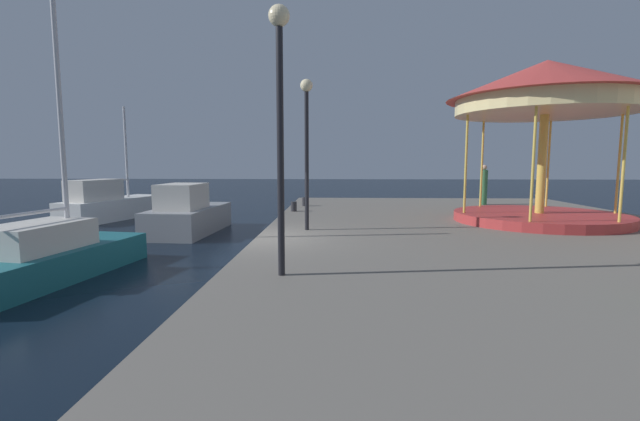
{
  "coord_description": "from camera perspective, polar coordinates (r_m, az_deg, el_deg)",
  "views": [
    {
      "loc": [
        2.16,
        -11.23,
        2.79
      ],
      "look_at": [
        1.53,
        4.29,
        1.04
      ],
      "focal_mm": 24.03,
      "sensor_mm": 36.0,
      "label": 1
    }
  ],
  "objects": [
    {
      "name": "lamp_post_mid_promenade",
      "position": [
        12.58,
        -1.8,
        10.91
      ],
      "size": [
        0.36,
        0.36,
        4.35
      ],
      "color": "black",
      "rests_on": "quay_dock"
    },
    {
      "name": "motorboat_grey",
      "position": [
        17.68,
        -17.2,
        -0.53
      ],
      "size": [
        2.24,
        4.72,
        1.98
      ],
      "color": "gray",
      "rests_on": "ground"
    },
    {
      "name": "bollard_center",
      "position": [
        17.47,
        -3.51,
        0.54
      ],
      "size": [
        0.24,
        0.24,
        0.4
      ],
      "primitive_type": "cylinder",
      "color": "#2D2D33",
      "rests_on": "quay_dock"
    },
    {
      "name": "lamp_post_near_edge",
      "position": [
        7.54,
        -5.37,
        14.97
      ],
      "size": [
        0.36,
        0.36,
        4.59
      ],
      "color": "black",
      "rests_on": "quay_dock"
    },
    {
      "name": "person_near_carousel",
      "position": [
        21.56,
        20.96,
        3.07
      ],
      "size": [
        0.34,
        0.34,
        1.87
      ],
      "color": "#387247",
      "rests_on": "quay_dock"
    },
    {
      "name": "quay_dock",
      "position": [
        12.38,
        24.35,
        -5.28
      ],
      "size": [
        13.59,
        25.59,
        0.8
      ],
      "primitive_type": "cube",
      "color": "slate",
      "rests_on": "ground"
    },
    {
      "name": "ground_plane",
      "position": [
        11.77,
        -8.41,
        -7.35
      ],
      "size": [
        120.0,
        120.0,
        0.0
      ],
      "primitive_type": "plane",
      "color": "black"
    },
    {
      "name": "sailboat_teal",
      "position": [
        12.15,
        -33.03,
        -5.26
      ],
      "size": [
        2.76,
        5.57,
        6.91
      ],
      "color": "#19606B",
      "rests_on": "ground"
    },
    {
      "name": "sailboat_white",
      "position": [
        23.22,
        -26.24,
        0.73
      ],
      "size": [
        2.91,
        5.89,
        5.58
      ],
      "color": "white",
      "rests_on": "ground"
    },
    {
      "name": "bollard_north",
      "position": [
        19.6,
        -2.05,
        1.2
      ],
      "size": [
        0.24,
        0.24,
        0.4
      ],
      "primitive_type": "cylinder",
      "color": "#2D2D33",
      "rests_on": "quay_dock"
    },
    {
      "name": "carousel",
      "position": [
        16.13,
        27.82,
        12.53
      ],
      "size": [
        6.27,
        6.27,
        5.27
      ],
      "color": "#B23333",
      "rests_on": "quay_dock"
    }
  ]
}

